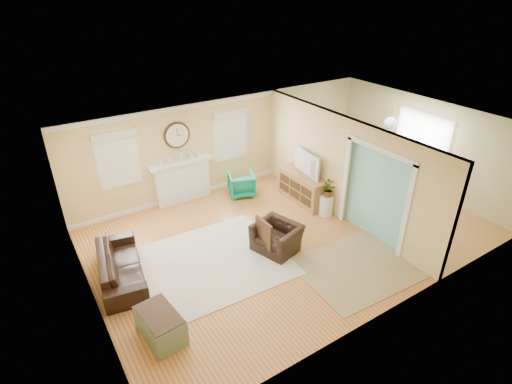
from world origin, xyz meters
The scene contains 29 objects.
floor centered at (0.00, 0.00, 0.00)m, with size 9.00×9.00×0.00m, color #A25928.
wall_back centered at (0.00, 3.00, 1.30)m, with size 9.00×0.02×2.60m, color #ECBE75.
wall_front centered at (0.00, -3.00, 1.30)m, with size 9.00×0.02×2.60m, color #ECBE75.
wall_left centered at (-4.50, 0.00, 1.30)m, with size 0.02×6.00×2.60m, color #ECBE75.
wall_right centered at (4.50, 0.00, 1.30)m, with size 0.02×6.00×2.60m, color #ECBE75.
ceiling centered at (0.00, 0.00, 2.60)m, with size 9.00×6.00×0.02m, color white.
partition centered at (1.51, 0.28, 1.36)m, with size 0.17×6.00×2.60m.
fireplace centered at (-1.50, 2.88, 0.60)m, with size 1.70×0.30×1.17m.
wall_clock centered at (-1.50, 2.97, 1.85)m, with size 0.70×0.07×0.70m.
window_left centered at (-3.05, 2.95, 1.66)m, with size 1.05×0.13×1.42m.
window_right centered at (0.05, 2.95, 1.66)m, with size 1.05×0.13×1.42m.
french_doors centered at (4.45, 0.00, 1.10)m, with size 0.06×1.70×2.20m.
pendant centered at (3.00, 0.00, 2.20)m, with size 0.30×0.30×0.55m.
rug_cream centered at (-2.13, 0.00, 0.01)m, with size 3.10×2.68×0.02m, color beige.
rug_jute centered at (0.36, -1.82, 0.01)m, with size 2.37×1.94×0.01m, color tan.
rug_grey centered at (3.28, 0.05, 0.01)m, with size 2.40×3.00×0.01m, color slate.
sofa centered at (-3.87, 0.55, 0.30)m, with size 2.04×0.80×0.60m, color black.
eames_chair centered at (-0.67, -0.35, 0.31)m, with size 0.97×0.84×0.63m, color black.
green_chair centered at (-0.01, 2.29, 0.32)m, with size 0.68×0.70×0.64m, color #078265.
trunk centered at (-3.75, -1.34, 0.26)m, with size 0.65×0.96×0.52m.
credenza centered at (1.19, 1.08, 0.40)m, with size 0.53×1.55×0.80m.
tv centered at (1.17, 1.08, 1.11)m, with size 1.08×0.14×0.62m, color black.
garden_stool centered at (1.27, 0.20, 0.26)m, with size 0.36×0.36×0.53m, color white.
potted_plant centered at (1.27, 0.20, 0.73)m, with size 0.36×0.31×0.40m, color #337F33.
dining_table centered at (3.28, 0.05, 0.30)m, with size 1.73×0.97×0.61m, color #3F2714.
dining_chair_n centered at (3.27, 1.22, 0.54)m, with size 0.52×0.52×0.93m.
dining_chair_s centered at (3.37, -1.03, 0.54)m, with size 0.51×0.51×0.92m.
dining_chair_w centered at (2.56, 0.08, 0.54)m, with size 0.47×0.47×0.92m.
dining_chair_e centered at (3.99, 0.07, 0.52)m, with size 0.46×0.46×0.90m.
Camera 1 is at (-5.01, -6.27, 5.39)m, focal length 28.00 mm.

